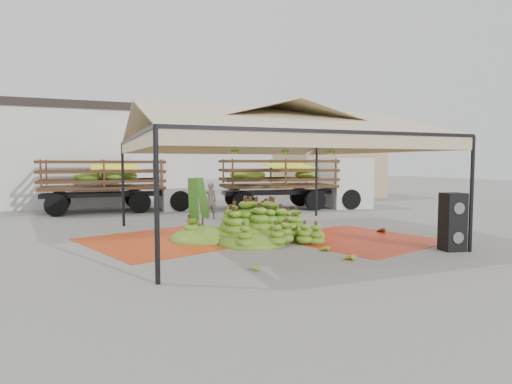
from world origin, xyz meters
name	(u,v)px	position (x,y,z in m)	size (l,w,h in m)	color
ground	(268,237)	(0.00, 0.00, 0.00)	(90.00, 90.00, 0.00)	slate
canopy_tent	(268,130)	(0.00, 0.00, 3.30)	(8.10, 8.10, 4.00)	black
building_tan	(328,166)	(10.00, 13.00, 2.07)	(6.30, 5.30, 4.10)	tan
tarp_left	(172,240)	(-2.91, 0.50, 0.01)	(4.53, 4.32, 0.01)	red
tarp_right	(358,239)	(2.36, -1.40, 0.01)	(3.88, 4.08, 0.01)	red
banana_heap	(253,221)	(-0.51, -0.05, 0.53)	(4.99, 4.10, 1.07)	#447A19
hand_yellow_a	(347,256)	(0.46, -3.70, 0.11)	(0.47, 0.38, 0.21)	gold
hand_yellow_b	(323,248)	(0.45, -2.60, 0.10)	(0.44, 0.36, 0.20)	gold
hand_red_a	(446,245)	(3.70, -3.50, 0.11)	(0.48, 0.39, 0.22)	#5A2614
hand_red_b	(380,230)	(3.70, -0.71, 0.11)	(0.50, 0.41, 0.23)	#5E1A15
hand_green	(252,266)	(-1.96, -3.70, 0.10)	(0.44, 0.36, 0.20)	#4F841B
hanging_bunches	(285,152)	(0.03, -1.17, 2.62)	(3.24, 0.24, 0.20)	#46811A
speaker_stack	(453,222)	(3.70, -3.70, 0.76)	(0.63, 0.57, 1.52)	black
banana_leaves	(197,237)	(-2.06, 0.77, 0.00)	(0.96, 1.36, 3.70)	#346A1C
vendor	(210,201)	(-0.51, 4.82, 0.74)	(0.54, 0.36, 1.49)	slate
truck_left	(130,179)	(-3.28, 9.05, 1.54)	(7.29, 2.59, 2.50)	#482D18
truck_right	(301,177)	(4.87, 7.07, 1.56)	(7.65, 3.47, 2.53)	#53341B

